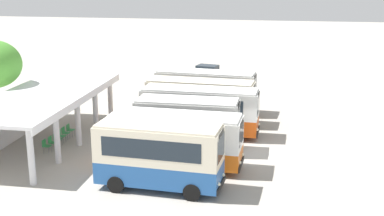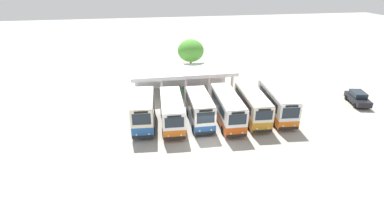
{
  "view_description": "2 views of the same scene",
  "coord_description": "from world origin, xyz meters",
  "px_view_note": "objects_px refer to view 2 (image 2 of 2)",
  "views": [
    {
      "loc": [
        -30.01,
        -1.48,
        10.96
      ],
      "look_at": [
        2.54,
        4.26,
        2.03
      ],
      "focal_mm": 47.22,
      "sensor_mm": 36.0,
      "label": 1
    },
    {
      "loc": [
        -5.91,
        -24.01,
        15.41
      ],
      "look_at": [
        -0.77,
        5.29,
        1.37
      ],
      "focal_mm": 26.87,
      "sensor_mm": 36.0,
      "label": 2
    }
  ],
  "objects_px": {
    "waiting_chair_fifth_seat": "(191,91)",
    "waiting_chair_far_end_seat": "(196,91)",
    "waiting_chair_end_by_column": "(172,92)",
    "waiting_chair_middle_seat": "(182,91)",
    "waiting_chair_second_from_end": "(177,92)",
    "city_bus_nearest_orange": "(143,111)",
    "parked_car_flank": "(358,98)",
    "city_bus_far_end_green": "(277,102)",
    "waiting_chair_fourth_seat": "(187,91)",
    "city_bus_fourth_amber": "(227,107)",
    "city_bus_fifth_blue": "(252,104)",
    "city_bus_middle_cream": "(200,108)",
    "city_bus_second_in_row": "(172,111)"
  },
  "relations": [
    {
      "from": "city_bus_middle_cream",
      "to": "city_bus_second_in_row",
      "type": "bearing_deg",
      "value": 177.78
    },
    {
      "from": "city_bus_far_end_green",
      "to": "waiting_chair_fifth_seat",
      "type": "height_order",
      "value": "city_bus_far_end_green"
    },
    {
      "from": "city_bus_second_in_row",
      "to": "city_bus_middle_cream",
      "type": "distance_m",
      "value": 3.07
    },
    {
      "from": "waiting_chair_middle_seat",
      "to": "waiting_chair_second_from_end",
      "type": "bearing_deg",
      "value": 177.24
    },
    {
      "from": "city_bus_fourth_amber",
      "to": "waiting_chair_second_from_end",
      "type": "bearing_deg",
      "value": 117.29
    },
    {
      "from": "city_bus_nearest_orange",
      "to": "waiting_chair_fifth_seat",
      "type": "bearing_deg",
      "value": 50.8
    },
    {
      "from": "parked_car_flank",
      "to": "waiting_chair_fifth_seat",
      "type": "height_order",
      "value": "parked_car_flank"
    },
    {
      "from": "city_bus_fourth_amber",
      "to": "waiting_chair_fourth_seat",
      "type": "xyz_separation_m",
      "value": [
        -3.2,
        8.82,
        -1.31
      ]
    },
    {
      "from": "waiting_chair_second_from_end",
      "to": "waiting_chair_middle_seat",
      "type": "distance_m",
      "value": 0.68
    },
    {
      "from": "waiting_chair_end_by_column",
      "to": "waiting_chair_middle_seat",
      "type": "xyz_separation_m",
      "value": [
        1.35,
        -0.11,
        0.0
      ]
    },
    {
      "from": "city_bus_nearest_orange",
      "to": "city_bus_far_end_green",
      "type": "height_order",
      "value": "city_bus_nearest_orange"
    },
    {
      "from": "city_bus_middle_cream",
      "to": "waiting_chair_far_end_seat",
      "type": "relative_size",
      "value": 7.65
    },
    {
      "from": "waiting_chair_far_end_seat",
      "to": "parked_car_flank",
      "type": "bearing_deg",
      "value": -18.92
    },
    {
      "from": "city_bus_middle_cream",
      "to": "waiting_chair_second_from_end",
      "type": "height_order",
      "value": "city_bus_middle_cream"
    },
    {
      "from": "waiting_chair_fourth_seat",
      "to": "waiting_chair_far_end_seat",
      "type": "height_order",
      "value": "same"
    },
    {
      "from": "city_bus_middle_cream",
      "to": "city_bus_fifth_blue",
      "type": "bearing_deg",
      "value": 1.27
    },
    {
      "from": "waiting_chair_end_by_column",
      "to": "waiting_chair_middle_seat",
      "type": "height_order",
      "value": "same"
    },
    {
      "from": "parked_car_flank",
      "to": "waiting_chair_end_by_column",
      "type": "height_order",
      "value": "parked_car_flank"
    },
    {
      "from": "city_bus_far_end_green",
      "to": "waiting_chair_fourth_seat",
      "type": "distance_m",
      "value": 12.58
    },
    {
      "from": "waiting_chair_end_by_column",
      "to": "waiting_chair_fourth_seat",
      "type": "xyz_separation_m",
      "value": [
        2.03,
        -0.09,
        0.0
      ]
    },
    {
      "from": "waiting_chair_end_by_column",
      "to": "waiting_chair_middle_seat",
      "type": "bearing_deg",
      "value": -4.68
    },
    {
      "from": "city_bus_nearest_orange",
      "to": "parked_car_flank",
      "type": "bearing_deg",
      "value": 2.79
    },
    {
      "from": "waiting_chair_fifth_seat",
      "to": "waiting_chair_far_end_seat",
      "type": "distance_m",
      "value": 0.68
    },
    {
      "from": "parked_car_flank",
      "to": "waiting_chair_middle_seat",
      "type": "relative_size",
      "value": 5.06
    },
    {
      "from": "waiting_chair_middle_seat",
      "to": "city_bus_middle_cream",
      "type": "bearing_deg",
      "value": -84.55
    },
    {
      "from": "waiting_chair_fifth_seat",
      "to": "city_bus_second_in_row",
      "type": "bearing_deg",
      "value": -113.25
    },
    {
      "from": "city_bus_fifth_blue",
      "to": "city_bus_middle_cream",
      "type": "bearing_deg",
      "value": -178.73
    },
    {
      "from": "city_bus_second_in_row",
      "to": "city_bus_fifth_blue",
      "type": "xyz_separation_m",
      "value": [
        9.21,
        0.02,
        0.02
      ]
    },
    {
      "from": "city_bus_nearest_orange",
      "to": "city_bus_second_in_row",
      "type": "bearing_deg",
      "value": -4.04
    },
    {
      "from": "city_bus_fourth_amber",
      "to": "waiting_chair_fourth_seat",
      "type": "bearing_deg",
      "value": 109.96
    },
    {
      "from": "city_bus_second_in_row",
      "to": "city_bus_far_end_green",
      "type": "distance_m",
      "value": 12.28
    },
    {
      "from": "city_bus_nearest_orange",
      "to": "waiting_chair_fifth_seat",
      "type": "distance_m",
      "value": 10.67
    },
    {
      "from": "waiting_chair_end_by_column",
      "to": "waiting_chair_far_end_seat",
      "type": "xyz_separation_m",
      "value": [
        3.38,
        -0.12,
        0.0
      ]
    },
    {
      "from": "city_bus_fourth_amber",
      "to": "waiting_chair_end_by_column",
      "type": "bearing_deg",
      "value": 120.43
    },
    {
      "from": "waiting_chair_far_end_seat",
      "to": "city_bus_fifth_blue",
      "type": "bearing_deg",
      "value": -59.49
    },
    {
      "from": "city_bus_nearest_orange",
      "to": "parked_car_flank",
      "type": "relative_size",
      "value": 1.54
    },
    {
      "from": "waiting_chair_fifth_seat",
      "to": "parked_car_flank",
      "type": "bearing_deg",
      "value": -18.46
    },
    {
      "from": "waiting_chair_second_from_end",
      "to": "city_bus_nearest_orange",
      "type": "bearing_deg",
      "value": -119.6
    },
    {
      "from": "city_bus_nearest_orange",
      "to": "waiting_chair_far_end_seat",
      "type": "height_order",
      "value": "city_bus_nearest_orange"
    },
    {
      "from": "parked_car_flank",
      "to": "waiting_chair_end_by_column",
      "type": "xyz_separation_m",
      "value": [
        -23.28,
        6.94,
        -0.3
      ]
    },
    {
      "from": "waiting_chair_far_end_seat",
      "to": "waiting_chair_fourth_seat",
      "type": "bearing_deg",
      "value": 178.5
    },
    {
      "from": "parked_car_flank",
      "to": "waiting_chair_fourth_seat",
      "type": "height_order",
      "value": "parked_car_flank"
    },
    {
      "from": "waiting_chair_second_from_end",
      "to": "city_bus_second_in_row",
      "type": "bearing_deg",
      "value": -100.66
    },
    {
      "from": "city_bus_fifth_blue",
      "to": "waiting_chair_fourth_seat",
      "type": "height_order",
      "value": "city_bus_fifth_blue"
    },
    {
      "from": "city_bus_second_in_row",
      "to": "city_bus_fifth_blue",
      "type": "distance_m",
      "value": 9.21
    },
    {
      "from": "city_bus_far_end_green",
      "to": "waiting_chair_second_from_end",
      "type": "distance_m",
      "value": 13.62
    },
    {
      "from": "city_bus_middle_cream",
      "to": "city_bus_far_end_green",
      "type": "distance_m",
      "value": 9.21
    },
    {
      "from": "waiting_chair_end_by_column",
      "to": "waiting_chair_fifth_seat",
      "type": "xyz_separation_m",
      "value": [
        2.71,
        -0.08,
        0.0
      ]
    },
    {
      "from": "waiting_chair_fourth_seat",
      "to": "waiting_chair_fifth_seat",
      "type": "distance_m",
      "value": 0.68
    },
    {
      "from": "waiting_chair_second_from_end",
      "to": "waiting_chair_far_end_seat",
      "type": "xyz_separation_m",
      "value": [
        2.71,
        -0.05,
        0.0
      ]
    }
  ]
}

